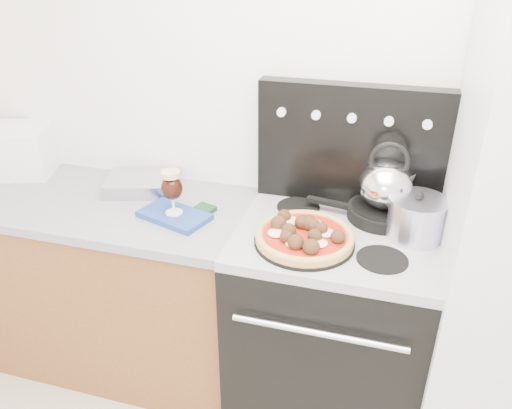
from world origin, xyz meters
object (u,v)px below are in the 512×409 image
(stock_pot, at_px, (416,219))
(oven_mitt, at_px, (174,215))
(beer_glass, at_px, (172,192))
(skillet, at_px, (382,213))
(stove_body, at_px, (328,327))
(tea_kettle, at_px, (386,181))
(pizza_pan, at_px, (304,242))
(toaster_oven, at_px, (13,150))
(base_cabinet, at_px, (103,283))
(pizza, at_px, (305,234))

(stock_pot, bearing_deg, oven_mitt, -174.95)
(beer_glass, relative_size, skillet, 0.68)
(stove_body, relative_size, tea_kettle, 3.82)
(stove_body, xyz_separation_m, pizza_pan, (-0.10, -0.12, 0.49))
(stock_pot, bearing_deg, toaster_oven, 175.95)
(base_cabinet, distance_m, oven_mitt, 0.66)
(toaster_oven, bearing_deg, skillet, -18.78)
(oven_mitt, relative_size, pizza, 0.78)
(pizza_pan, distance_m, stock_pot, 0.42)
(base_cabinet, relative_size, skillet, 5.23)
(base_cabinet, relative_size, beer_glass, 7.67)
(toaster_oven, distance_m, skillet, 1.75)
(stove_body, relative_size, toaster_oven, 2.42)
(beer_glass, xyz_separation_m, tea_kettle, (0.82, 0.19, 0.07))
(skillet, distance_m, stock_pot, 0.17)
(pizza, bearing_deg, beer_glass, 172.39)
(beer_glass, distance_m, stock_pot, 0.94)
(stove_body, height_order, beer_glass, beer_glass)
(stove_body, xyz_separation_m, tea_kettle, (0.16, 0.15, 0.64))
(stove_body, bearing_deg, tea_kettle, 43.75)
(stock_pot, bearing_deg, base_cabinet, -179.30)
(toaster_oven, bearing_deg, pizza_pan, -29.10)
(oven_mitt, distance_m, pizza, 0.56)
(pizza, distance_m, skillet, 0.38)
(toaster_oven, bearing_deg, stove_body, -24.34)
(oven_mitt, height_order, pizza, pizza)
(skillet, bearing_deg, pizza_pan, -134.49)
(base_cabinet, distance_m, skillet, 1.37)
(toaster_oven, relative_size, pizza_pan, 0.98)
(skillet, distance_m, tea_kettle, 0.14)
(beer_glass, height_order, tea_kettle, tea_kettle)
(oven_mitt, xyz_separation_m, skillet, (0.82, 0.19, 0.03))
(skillet, relative_size, tea_kettle, 1.20)
(skillet, xyz_separation_m, tea_kettle, (0.00, 0.00, 0.14))
(stock_pot, bearing_deg, tea_kettle, 137.82)
(pizza, relative_size, skillet, 1.30)
(stove_body, distance_m, beer_glass, 0.88)
(skillet, bearing_deg, stock_pot, -42.18)
(tea_kettle, bearing_deg, toaster_oven, 168.53)
(base_cabinet, distance_m, pizza, 1.14)
(beer_glass, bearing_deg, tea_kettle, 13.38)
(toaster_oven, xyz_separation_m, pizza_pan, (1.49, -0.29, -0.09))
(pizza_pan, xyz_separation_m, stock_pot, (0.39, 0.16, 0.07))
(tea_kettle, bearing_deg, stock_pot, -52.95)
(oven_mitt, bearing_deg, pizza, -7.61)
(stove_body, distance_m, oven_mitt, 0.81)
(stove_body, xyz_separation_m, pizza, (-0.10, -0.12, 0.52))
(base_cabinet, height_order, stock_pot, stock_pot)
(toaster_oven, bearing_deg, stock_pot, -22.13)
(tea_kettle, bearing_deg, base_cabinet, 175.02)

